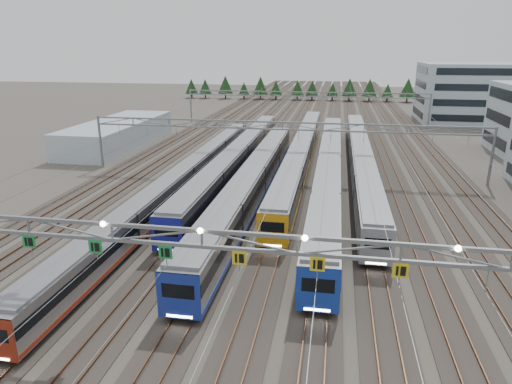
% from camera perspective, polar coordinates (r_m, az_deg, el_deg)
% --- Properties ---
extents(ground, '(400.00, 400.00, 0.00)m').
position_cam_1_polar(ground, '(30.51, -6.28, -18.47)').
color(ground, '#47423A').
rests_on(ground, ground).
extents(track_bed, '(54.00, 260.00, 5.42)m').
position_cam_1_polar(track_bed, '(124.84, 6.61, 10.06)').
color(track_bed, '#2D2823').
rests_on(track_bed, ground).
extents(train_a, '(2.57, 68.08, 3.33)m').
position_cam_1_polar(train_a, '(58.66, -8.92, 1.65)').
color(train_a, black).
rests_on(train_a, ground).
extents(train_b, '(2.94, 60.68, 3.83)m').
position_cam_1_polar(train_b, '(68.50, -2.19, 4.40)').
color(train_b, black).
rests_on(train_b, ground).
extents(train_c, '(3.05, 55.29, 3.97)m').
position_cam_1_polar(train_c, '(55.81, -0.34, 1.38)').
color(train_c, black).
rests_on(train_c, ground).
extents(train_d, '(2.92, 66.29, 3.81)m').
position_cam_1_polar(train_d, '(72.44, 5.72, 5.06)').
color(train_d, black).
rests_on(train_d, ground).
extents(train_e, '(3.03, 66.53, 3.95)m').
position_cam_1_polar(train_e, '(62.71, 9.11, 2.99)').
color(train_e, black).
rests_on(train_e, ground).
extents(train_f, '(2.88, 64.96, 3.76)m').
position_cam_1_polar(train_f, '(69.78, 12.95, 4.18)').
color(train_f, black).
rests_on(train_f, ground).
extents(gantry_near, '(56.36, 0.61, 8.08)m').
position_cam_1_polar(gantry_near, '(26.86, -6.95, -6.31)').
color(gantry_near, gray).
rests_on(gantry_near, ground).
extents(gantry_mid, '(56.36, 0.36, 8.00)m').
position_cam_1_polar(gantry_mid, '(64.99, 3.35, 7.46)').
color(gantry_mid, gray).
rests_on(gantry_mid, ground).
extents(gantry_far, '(56.36, 0.36, 8.00)m').
position_cam_1_polar(gantry_far, '(109.39, 6.19, 11.58)').
color(gantry_far, gray).
rests_on(gantry_far, ground).
extents(depot_bldg_north, '(22.00, 18.00, 14.05)m').
position_cam_1_polar(depot_bldg_north, '(126.72, 24.79, 11.22)').
color(depot_bldg_north, '#A8BCC9').
rests_on(depot_bldg_north, ground).
extents(west_shed, '(10.00, 30.00, 4.58)m').
position_cam_1_polar(west_shed, '(90.44, -16.87, 7.02)').
color(west_shed, '#A8BCC9').
rests_on(west_shed, ground).
extents(treeline, '(106.40, 5.60, 7.02)m').
position_cam_1_polar(treeline, '(162.26, 9.48, 12.67)').
color(treeline, '#332114').
rests_on(treeline, ground).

